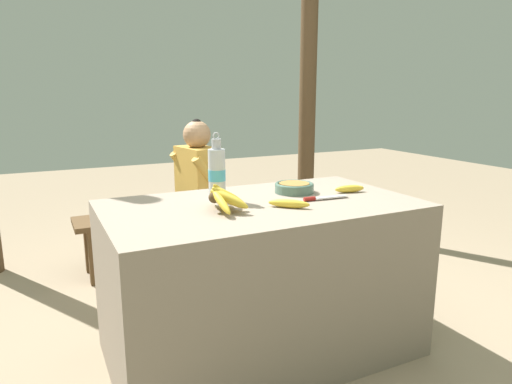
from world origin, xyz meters
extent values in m
plane|color=gray|center=(0.00, 0.00, 0.00)|extent=(12.00, 12.00, 0.00)
cube|color=gray|center=(0.00, 0.00, 0.37)|extent=(1.39, 0.79, 0.73)
sphere|color=#4C381E|center=(-0.25, -0.06, 0.79)|extent=(0.05, 0.05, 0.05)
ellipsoid|color=gold|center=(-0.24, -0.12, 0.79)|extent=(0.05, 0.16, 0.10)
ellipsoid|color=gold|center=(-0.20, -0.10, 0.79)|extent=(0.16, 0.15, 0.10)
ellipsoid|color=gold|center=(-0.19, -0.08, 0.79)|extent=(0.16, 0.08, 0.12)
ellipsoid|color=gold|center=(-0.19, -0.04, 0.79)|extent=(0.16, 0.08, 0.12)
ellipsoid|color=gold|center=(-0.20, -0.02, 0.80)|extent=(0.14, 0.12, 0.13)
ellipsoid|color=gold|center=(-0.23, 0.00, 0.79)|extent=(0.08, 0.16, 0.11)
cylinder|color=#4C6B5B|center=(0.24, 0.12, 0.75)|extent=(0.19, 0.19, 0.04)
torus|color=#4C6B5B|center=(0.24, 0.12, 0.77)|extent=(0.19, 0.19, 0.02)
cylinder|color=olive|center=(0.24, 0.12, 0.77)|extent=(0.15, 0.15, 0.01)
cylinder|color=silver|center=(-0.16, 0.13, 0.85)|extent=(0.08, 0.08, 0.24)
cylinder|color=#47A8D1|center=(-0.16, 0.13, 0.85)|extent=(0.08, 0.08, 0.05)
cylinder|color=#ADADB2|center=(-0.16, 0.13, 0.99)|extent=(0.04, 0.04, 0.05)
torus|color=#ADADB2|center=(-0.16, 0.13, 1.03)|extent=(0.03, 0.01, 0.03)
ellipsoid|color=gold|center=(0.06, -0.13, 0.75)|extent=(0.16, 0.15, 0.04)
ellipsoid|color=gold|center=(0.49, 0.00, 0.75)|extent=(0.16, 0.07, 0.04)
cube|color=#BCBCC1|center=(0.32, -0.08, 0.74)|extent=(0.17, 0.04, 0.00)
cylinder|color=maroon|center=(0.21, -0.07, 0.74)|extent=(0.06, 0.02, 0.02)
cube|color=brown|center=(0.04, 1.28, 0.38)|extent=(1.51, 0.32, 0.04)
cube|color=brown|center=(-0.62, 1.16, 0.18)|extent=(0.06, 0.06, 0.36)
cube|color=brown|center=(0.69, 1.16, 0.18)|extent=(0.06, 0.06, 0.36)
cube|color=brown|center=(-0.62, 1.40, 0.18)|extent=(0.06, 0.06, 0.36)
cube|color=brown|center=(0.69, 1.40, 0.18)|extent=(0.06, 0.06, 0.36)
cylinder|color=#232328|center=(-0.11, 1.11, 0.20)|extent=(0.09, 0.09, 0.39)
cylinder|color=#232328|center=(0.01, 1.13, 0.40)|extent=(0.31, 0.14, 0.09)
cylinder|color=#232328|center=(-0.14, 1.30, 0.20)|extent=(0.09, 0.09, 0.39)
cylinder|color=#232328|center=(-0.02, 1.32, 0.40)|extent=(0.31, 0.14, 0.09)
cube|color=gold|center=(0.13, 1.25, 0.62)|extent=(0.26, 0.37, 0.45)
cylinder|color=gold|center=(0.13, 1.09, 0.68)|extent=(0.21, 0.10, 0.25)
cylinder|color=gold|center=(0.07, 1.40, 0.68)|extent=(0.21, 0.10, 0.25)
sphere|color=tan|center=(0.13, 1.25, 0.93)|extent=(0.19, 0.19, 0.19)
sphere|color=black|center=(0.13, 1.25, 1.00)|extent=(0.07, 0.07, 0.07)
sphere|color=#4C381E|center=(-0.38, 1.28, 0.45)|extent=(0.05, 0.05, 0.05)
ellipsoid|color=#8EA842|center=(-0.37, 1.22, 0.45)|extent=(0.06, 0.16, 0.10)
ellipsoid|color=#8EA842|center=(-0.36, 1.23, 0.45)|extent=(0.09, 0.14, 0.08)
ellipsoid|color=#8EA842|center=(-0.33, 1.25, 0.45)|extent=(0.15, 0.12, 0.10)
ellipsoid|color=#8EA842|center=(-0.32, 1.27, 0.45)|extent=(0.15, 0.07, 0.10)
ellipsoid|color=#8EA842|center=(-0.32, 1.29, 0.45)|extent=(0.15, 0.07, 0.10)
ellipsoid|color=#8EA842|center=(-0.33, 1.32, 0.45)|extent=(0.13, 0.12, 0.11)
ellipsoid|color=#8EA842|center=(-0.35, 1.32, 0.45)|extent=(0.10, 0.12, 0.09)
ellipsoid|color=#8EA842|center=(-0.38, 1.34, 0.45)|extent=(0.04, 0.16, 0.12)
cylinder|color=#4C3823|center=(1.31, 1.69, 1.34)|extent=(0.15, 0.15, 2.68)
camera|label=1|loc=(-0.90, -1.77, 1.22)|focal=32.00mm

